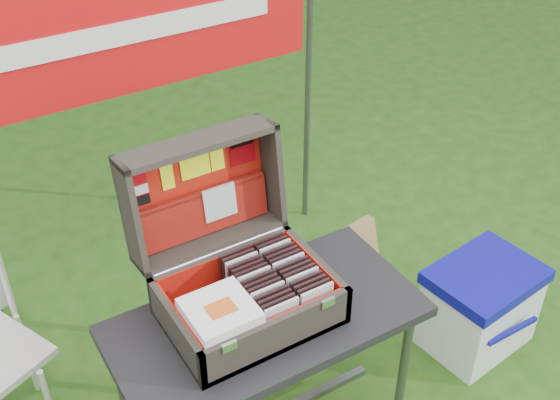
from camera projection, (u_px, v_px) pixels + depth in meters
table at (267, 382)px, 2.62m from camera, size 1.09×0.55×0.68m
table_top at (266, 321)px, 2.43m from camera, size 1.09×0.55×0.04m
table_leg_fr at (403, 370)px, 2.69m from camera, size 0.04×0.04×0.64m
table_leg_br at (339, 304)px, 2.98m from camera, size 0.04×0.04×0.64m
suitcase at (239, 247)px, 2.31m from camera, size 0.56×0.56×0.54m
suitcase_base_bottom at (250, 314)px, 2.42m from camera, size 0.56×0.40×0.02m
suitcase_base_wall_front at (278, 336)px, 2.25m from camera, size 0.56×0.02×0.15m
suitcase_base_wall_back at (223, 269)px, 2.51m from camera, size 0.56×0.02×0.15m
suitcase_base_wall_left at (176, 332)px, 2.26m from camera, size 0.02×0.40×0.15m
suitcase_base_wall_right at (316, 273)px, 2.49m from camera, size 0.02×0.40×0.15m
suitcase_liner_floor at (250, 312)px, 2.41m from camera, size 0.52×0.36×0.01m
suitcase_latch_left at (229, 347)px, 2.12m from camera, size 0.05×0.01×0.03m
suitcase_latch_right at (328, 303)px, 2.28m from camera, size 0.05×0.01×0.03m
suitcase_hinge at (220, 251)px, 2.47m from camera, size 0.51×0.02×0.02m
suitcase_lid_back at (196, 186)px, 2.49m from camera, size 0.56×0.08×0.40m
suitcase_lid_rim_far at (197, 143)px, 2.35m from camera, size 0.56×0.15×0.04m
suitcase_lid_rim_near at (211, 240)px, 2.53m from camera, size 0.56×0.15×0.04m
suitcase_lid_rim_left at (130, 218)px, 2.32m from camera, size 0.02×0.21×0.42m
suitcase_lid_rim_right at (271, 171)px, 2.55m from camera, size 0.02×0.21×0.42m
suitcase_lid_liner at (198, 188)px, 2.48m from camera, size 0.52×0.06×0.35m
suitcase_liner_wall_front at (276, 331)px, 2.25m from camera, size 0.52×0.01×0.13m
suitcase_liner_wall_back at (225, 269)px, 2.49m from camera, size 0.52×0.01×0.13m
suitcase_liner_wall_left at (180, 327)px, 2.26m from camera, size 0.01×0.36×0.13m
suitcase_liner_wall_right at (312, 272)px, 2.48m from camera, size 0.01×0.36×0.13m
suitcase_lid_pocket at (203, 213)px, 2.51m from camera, size 0.50×0.05×0.16m
suitcase_pocket_edge at (201, 194)px, 2.46m from camera, size 0.49×0.02×0.02m
suitcase_pocket_cd at (220, 202)px, 2.50m from camera, size 0.13×0.03×0.13m
lid_sticker_cc_a at (136, 168)px, 2.31m from camera, size 0.06×0.01×0.03m
lid_sticker_cc_b at (138, 179)px, 2.33m from camera, size 0.06×0.01×0.03m
lid_sticker_cc_c at (140, 190)px, 2.35m from camera, size 0.06×0.01×0.03m
lid_sticker_cc_d at (142, 200)px, 2.37m from camera, size 0.06×0.01×0.03m
lid_card_neon_tall at (167, 174)px, 2.38m from camera, size 0.05×0.02×0.11m
lid_card_neon_main at (195, 166)px, 2.43m from camera, size 0.11×0.02×0.09m
lid_card_neon_small at (217, 159)px, 2.46m from camera, size 0.05×0.02×0.09m
lid_sticker_band at (242, 151)px, 2.51m from camera, size 0.10×0.02×0.10m
lid_sticker_band_bar at (241, 143)px, 2.49m from camera, size 0.09×0.01×0.02m
cd_left_0 at (282, 320)px, 2.27m from camera, size 0.13×0.01×0.14m
cd_left_1 at (278, 316)px, 2.29m from camera, size 0.13×0.01×0.14m
cd_left_2 at (275, 312)px, 2.30m from camera, size 0.13×0.01×0.14m
cd_left_3 at (271, 307)px, 2.32m from camera, size 0.13×0.01×0.14m
cd_left_4 at (268, 303)px, 2.33m from camera, size 0.13×0.01×0.14m
cd_left_5 at (265, 300)px, 2.35m from camera, size 0.13×0.01×0.14m
cd_left_6 at (261, 296)px, 2.36m from camera, size 0.13×0.01×0.14m
cd_left_7 at (258, 292)px, 2.38m from camera, size 0.13×0.01×0.14m
cd_left_8 at (255, 288)px, 2.40m from camera, size 0.13×0.01×0.14m
cd_left_9 at (251, 284)px, 2.41m from camera, size 0.13×0.01×0.14m
cd_left_10 at (248, 280)px, 2.43m from camera, size 0.13×0.01×0.14m
cd_left_11 at (245, 277)px, 2.44m from camera, size 0.13×0.01×0.14m
cd_left_12 at (242, 273)px, 2.46m from camera, size 0.13×0.01×0.14m
cd_left_13 at (239, 270)px, 2.47m from camera, size 0.13×0.01×0.14m
cd_left_14 at (236, 266)px, 2.49m from camera, size 0.13×0.01×0.14m
cd_right_0 at (317, 304)px, 2.33m from camera, size 0.13×0.01×0.14m
cd_right_1 at (313, 300)px, 2.35m from camera, size 0.13×0.01×0.14m
cd_right_2 at (309, 297)px, 2.36m from camera, size 0.13×0.01×0.14m
cd_right_3 at (306, 293)px, 2.38m from camera, size 0.13×0.01×0.14m
cd_right_4 at (302, 289)px, 2.39m from camera, size 0.13×0.01×0.14m
cd_right_5 at (299, 285)px, 2.41m from camera, size 0.13×0.01×0.14m
cd_right_6 at (295, 281)px, 2.42m from camera, size 0.13×0.01×0.14m
cd_right_7 at (292, 278)px, 2.44m from camera, size 0.13×0.01×0.14m
cd_right_8 at (288, 274)px, 2.45m from camera, size 0.13×0.01×0.14m
cd_right_9 at (285, 270)px, 2.47m from camera, size 0.13×0.01×0.14m
cd_right_10 at (282, 267)px, 2.48m from camera, size 0.13×0.01×0.14m
cd_right_11 at (278, 263)px, 2.50m from camera, size 0.13×0.01×0.14m
cd_right_12 at (275, 260)px, 2.51m from camera, size 0.13×0.01×0.14m
cd_right_13 at (272, 257)px, 2.53m from camera, size 0.13×0.01×0.14m
cd_right_14 at (269, 253)px, 2.55m from camera, size 0.13×0.01×0.14m
songbook_0 at (220, 314)px, 2.22m from camera, size 0.21×0.21×0.00m
songbook_1 at (220, 313)px, 2.22m from camera, size 0.21×0.21×0.00m
songbook_2 at (220, 312)px, 2.21m from camera, size 0.21×0.21×0.00m
songbook_3 at (220, 311)px, 2.21m from camera, size 0.21×0.21×0.00m
songbook_4 at (220, 309)px, 2.21m from camera, size 0.21×0.21×0.00m
songbook_5 at (220, 308)px, 2.20m from camera, size 0.21×0.21×0.00m
songbook_6 at (220, 307)px, 2.20m from camera, size 0.21×0.21×0.00m
songbook_graphic at (221, 308)px, 2.19m from camera, size 0.09×0.07×0.00m
cooler at (479, 307)px, 3.13m from camera, size 0.51×0.41×0.42m
cooler_body at (478, 311)px, 3.14m from camera, size 0.49×0.39×0.36m
cooler_lid at (486, 276)px, 3.02m from camera, size 0.51×0.41×0.06m
cooler_handle at (512, 331)px, 2.99m from camera, size 0.28×0.02×0.02m
chair_leg_br at (28, 354)px, 2.89m from camera, size 0.02×0.02×0.43m
chair_upright_right at (3, 275)px, 2.66m from camera, size 0.02×0.02×0.41m
cardboard_box at (351, 260)px, 3.44m from camera, size 0.35×0.19×0.35m
banner_post_right at (308, 79)px, 3.55m from camera, size 0.03×0.03×1.70m
banner at (142, 29)px, 2.92m from camera, size 1.60×0.02×0.55m
banner_text at (143, 29)px, 2.91m from camera, size 1.20×0.00×0.10m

